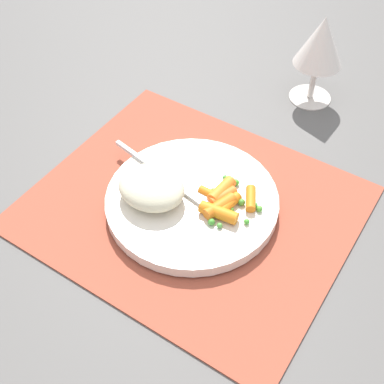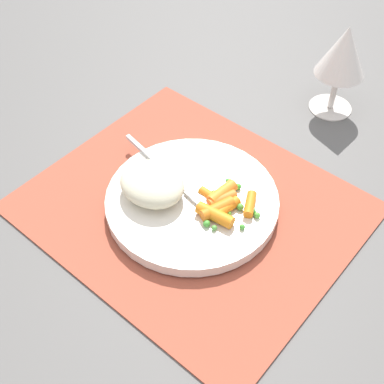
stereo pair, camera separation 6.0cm
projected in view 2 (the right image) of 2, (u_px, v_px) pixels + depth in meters
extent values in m
plane|color=#565451|center=(192.00, 208.00, 0.73)|extent=(2.40, 2.40, 0.00)
cube|color=#9E4733|center=(192.00, 206.00, 0.72)|extent=(0.43, 0.36, 0.01)
cylinder|color=silver|center=(192.00, 201.00, 0.71)|extent=(0.24, 0.24, 0.02)
ellipsoid|color=beige|center=(152.00, 184.00, 0.70)|extent=(0.09, 0.08, 0.04)
cylinder|color=orange|center=(222.00, 199.00, 0.70)|extent=(0.03, 0.04, 0.01)
cylinder|color=orange|center=(222.00, 193.00, 0.70)|extent=(0.02, 0.05, 0.02)
cylinder|color=orange|center=(215.00, 215.00, 0.68)|extent=(0.05, 0.02, 0.02)
cylinder|color=orange|center=(250.00, 204.00, 0.69)|extent=(0.03, 0.04, 0.01)
cylinder|color=orange|center=(211.00, 196.00, 0.70)|extent=(0.04, 0.01, 0.01)
cylinder|color=orange|center=(216.00, 210.00, 0.68)|extent=(0.03, 0.05, 0.02)
cylinder|color=orange|center=(225.00, 209.00, 0.69)|extent=(0.02, 0.05, 0.01)
sphere|color=green|center=(228.00, 181.00, 0.72)|extent=(0.01, 0.01, 0.01)
sphere|color=green|center=(226.00, 191.00, 0.71)|extent=(0.01, 0.01, 0.01)
sphere|color=#4E9233|center=(214.00, 192.00, 0.71)|extent=(0.01, 0.01, 0.01)
sphere|color=#4B9734|center=(240.00, 207.00, 0.69)|extent=(0.01, 0.01, 0.01)
sphere|color=green|center=(238.00, 187.00, 0.72)|extent=(0.01, 0.01, 0.01)
sphere|color=#56A842|center=(214.00, 228.00, 0.67)|extent=(0.01, 0.01, 0.01)
sphere|color=#55AC35|center=(229.00, 220.00, 0.68)|extent=(0.01, 0.01, 0.01)
sphere|color=green|center=(207.00, 224.00, 0.67)|extent=(0.01, 0.01, 0.01)
sphere|color=green|center=(253.00, 203.00, 0.70)|extent=(0.01, 0.01, 0.01)
sphere|color=#4B963F|center=(253.00, 211.00, 0.69)|extent=(0.01, 0.01, 0.01)
sphere|color=#498F30|center=(232.00, 184.00, 0.72)|extent=(0.01, 0.01, 0.01)
sphere|color=green|center=(244.00, 225.00, 0.67)|extent=(0.01, 0.01, 0.01)
sphere|color=#5BB039|center=(257.00, 215.00, 0.68)|extent=(0.01, 0.01, 0.01)
sphere|color=#599C2F|center=(229.00, 213.00, 0.68)|extent=(0.01, 0.01, 0.01)
cube|color=silver|center=(198.00, 201.00, 0.70)|extent=(0.05, 0.02, 0.01)
cube|color=silver|center=(156.00, 162.00, 0.75)|extent=(0.14, 0.03, 0.01)
cylinder|color=silver|center=(330.00, 107.00, 0.87)|extent=(0.07, 0.07, 0.00)
cylinder|color=silver|center=(334.00, 90.00, 0.85)|extent=(0.01, 0.01, 0.07)
cone|color=silver|center=(344.00, 51.00, 0.79)|extent=(0.08, 0.08, 0.08)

